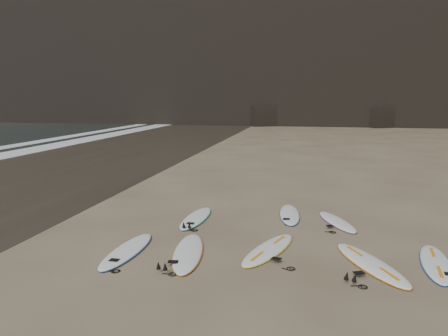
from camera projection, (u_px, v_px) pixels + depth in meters
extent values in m
plane|color=#897559|center=(301.00, 253.00, 10.32)|extent=(240.00, 240.00, 0.00)
cube|color=#383026|center=(50.00, 168.00, 22.49)|extent=(12.00, 200.00, 0.01)
cube|color=black|center=(378.00, 117.00, 52.15)|extent=(4.23, 4.46, 2.33)
cube|color=black|center=(261.00, 116.00, 54.82)|extent=(4.49, 4.76, 2.49)
ellipsoid|color=white|center=(127.00, 250.00, 10.39)|extent=(0.68, 2.62, 0.09)
ellipsoid|color=white|center=(188.00, 252.00, 10.28)|extent=(1.11, 2.79, 0.10)
ellipsoid|color=white|center=(269.00, 249.00, 10.48)|extent=(1.42, 2.68, 0.09)
ellipsoid|color=white|center=(371.00, 263.00, 9.57)|extent=(1.73, 2.74, 0.10)
ellipsoid|color=white|center=(436.00, 263.00, 9.61)|extent=(0.91, 2.52, 0.09)
ellipsoid|color=white|center=(196.00, 218.00, 13.18)|extent=(0.70, 2.57, 0.09)
ellipsoid|color=white|center=(290.00, 214.00, 13.59)|extent=(0.80, 2.49, 0.09)
ellipsoid|color=white|center=(337.00, 221.00, 12.81)|extent=(1.32, 2.31, 0.08)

